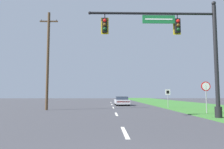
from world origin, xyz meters
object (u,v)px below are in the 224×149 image
car_ahead (122,101)px  utility_pole_near (48,59)px  route_sign_post (168,94)px  stop_sign (206,90)px  signal_mast (185,46)px

car_ahead → utility_pole_near: (-7.93, -8.77, 4.43)m
route_sign_post → stop_sign: bearing=-81.1°
signal_mast → utility_pole_near: 13.37m
signal_mast → stop_sign: (2.81, 3.33, -2.79)m
car_ahead → utility_pole_near: utility_pole_near is taller
route_sign_post → signal_mast: bearing=-99.4°
signal_mast → car_ahead: (-3.04, 16.40, -4.05)m
car_ahead → stop_sign: stop_sign is taller
signal_mast → car_ahead: signal_mast is taller
car_ahead → route_sign_post: route_sign_post is taller
car_ahead → route_sign_post: bearing=-51.7°
signal_mast → stop_sign: bearing=49.8°
stop_sign → route_sign_post: 7.14m
car_ahead → utility_pole_near: bearing=-132.1°
stop_sign → car_ahead: bearing=114.1°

